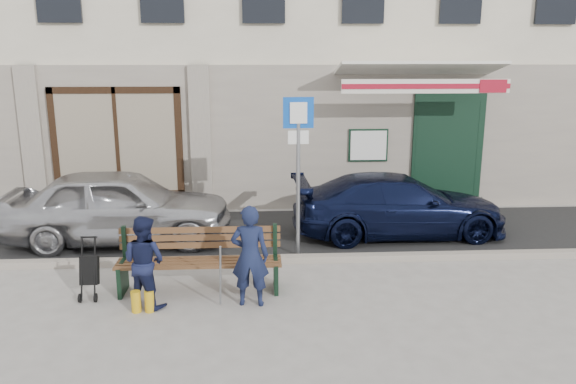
{
  "coord_description": "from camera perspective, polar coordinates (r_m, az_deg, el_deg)",
  "views": [
    {
      "loc": [
        -0.17,
        -7.39,
        3.39
      ],
      "look_at": [
        0.33,
        1.6,
        1.2
      ],
      "focal_mm": 35.0,
      "sensor_mm": 36.0,
      "label": 1
    }
  ],
  "objects": [
    {
      "name": "ground",
      "position": [
        8.13,
        -1.7,
        -10.98
      ],
      "size": [
        80.0,
        80.0,
        0.0
      ],
      "primitive_type": "plane",
      "color": "#9E9991",
      "rests_on": "ground"
    },
    {
      "name": "asphalt_lane",
      "position": [
        11.02,
        -2.13,
        -4.22
      ],
      "size": [
        60.0,
        3.2,
        0.01
      ],
      "primitive_type": "cube",
      "color": "#282828",
      "rests_on": "ground"
    },
    {
      "name": "curb",
      "position": [
        9.49,
        -1.95,
        -6.87
      ],
      "size": [
        60.0,
        0.18,
        0.12
      ],
      "primitive_type": "cube",
      "color": "#9E9384",
      "rests_on": "ground"
    },
    {
      "name": "car_silver",
      "position": [
        10.82,
        -16.73,
        -1.34
      ],
      "size": [
        4.12,
        1.76,
        1.39
      ],
      "primitive_type": "imported",
      "rotation": [
        0.0,
        0.0,
        1.6
      ],
      "color": "#B3B3B8",
      "rests_on": "ground"
    },
    {
      "name": "car_navy",
      "position": [
        11.0,
        11.19,
        -1.32
      ],
      "size": [
        4.14,
        1.81,
        1.18
      ],
      "primitive_type": "imported",
      "rotation": [
        0.0,
        0.0,
        1.61
      ],
      "color": "black",
      "rests_on": "ground"
    },
    {
      "name": "parking_sign",
      "position": [
        9.36,
        1.05,
        4.14
      ],
      "size": [
        0.51,
        0.09,
        2.74
      ],
      "rotation": [
        0.0,
        0.0,
        0.07
      ],
      "color": "gray",
      "rests_on": "ground"
    },
    {
      "name": "bench",
      "position": [
        8.39,
        -9.31,
        -6.98
      ],
      "size": [
        2.4,
        1.17,
        0.98
      ],
      "color": "brown",
      "rests_on": "ground"
    },
    {
      "name": "man",
      "position": [
        7.77,
        -3.89,
        -6.49
      ],
      "size": [
        0.55,
        0.39,
        1.44
      ],
      "primitive_type": "imported",
      "rotation": [
        0.0,
        0.0,
        3.04
      ],
      "color": "#151C3A",
      "rests_on": "ground"
    },
    {
      "name": "woman",
      "position": [
        7.99,
        -14.4,
        -6.85
      ],
      "size": [
        0.78,
        0.72,
        1.3
      ],
      "primitive_type": "imported",
      "rotation": [
        0.0,
        0.0,
        2.67
      ],
      "color": "#141937",
      "rests_on": "ground"
    },
    {
      "name": "stroller",
      "position": [
        8.57,
        -19.53,
        -7.66
      ],
      "size": [
        0.26,
        0.37,
        0.88
      ],
      "rotation": [
        0.0,
        0.0,
        0.01
      ],
      "color": "black",
      "rests_on": "ground"
    }
  ]
}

